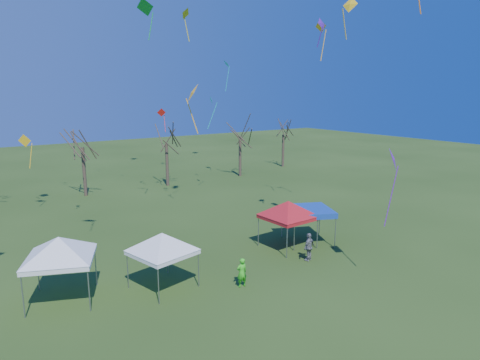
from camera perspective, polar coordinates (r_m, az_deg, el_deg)
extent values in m
plane|color=#274114|center=(23.23, 2.93, -13.12)|extent=(140.00, 140.00, 0.00)
cylinder|color=#3D2D21|center=(42.98, -20.06, 1.03)|extent=(0.32, 0.32, 4.64)
cylinder|color=#3D2D21|center=(45.51, -9.70, 2.04)|extent=(0.32, 0.32, 4.49)
cylinder|color=#3D2D21|center=(50.09, 0.01, 3.07)|extent=(0.32, 0.32, 4.47)
cylinder|color=#3D2D21|center=(56.81, 5.76, 3.92)|extent=(0.32, 0.32, 4.23)
cylinder|color=gray|center=(21.46, -26.97, -13.76)|extent=(0.06, 0.06, 1.96)
cylinder|color=gray|center=(23.89, -25.34, -11.01)|extent=(0.06, 0.06, 1.96)
cylinder|color=gray|center=(20.92, -19.48, -13.79)|extent=(0.06, 0.06, 1.96)
cylinder|color=gray|center=(23.41, -18.68, -10.94)|extent=(0.06, 0.06, 1.96)
cube|color=white|center=(21.96, -22.85, -9.70)|extent=(3.84, 3.84, 0.23)
pyramid|color=white|center=(21.61, -23.08, -6.98)|extent=(3.83, 3.83, 0.98)
cylinder|color=gray|center=(20.74, -10.81, -13.78)|extent=(0.05, 0.05, 1.79)
cylinder|color=gray|center=(22.63, -14.74, -11.72)|extent=(0.05, 0.05, 1.79)
cylinder|color=gray|center=(22.19, -5.54, -11.87)|extent=(0.05, 0.05, 1.79)
cylinder|color=gray|center=(23.97, -9.66, -10.15)|extent=(0.05, 0.05, 1.79)
cube|color=white|center=(21.96, -10.28, -9.43)|extent=(3.22, 3.22, 0.21)
pyramid|color=white|center=(21.63, -10.38, -6.95)|extent=(3.70, 3.70, 0.90)
cylinder|color=gray|center=(25.77, 6.28, -8.36)|extent=(0.06, 0.06, 1.88)
cylinder|color=gray|center=(27.61, 2.47, -6.91)|extent=(0.06, 0.06, 1.88)
cylinder|color=gray|center=(27.57, 10.26, -7.12)|extent=(0.06, 0.06, 1.88)
cylinder|color=gray|center=(29.30, 6.43, -5.87)|extent=(0.06, 0.06, 1.88)
cube|color=#B11117|center=(27.21, 6.41, -4.93)|extent=(2.95, 2.95, 0.23)
pyramid|color=#B11117|center=(26.93, 6.46, -2.78)|extent=(3.99, 3.99, 0.94)
cylinder|color=gray|center=(26.98, 7.25, -7.39)|extent=(0.06, 0.06, 1.93)
cylinder|color=gray|center=(29.44, 5.63, -5.71)|extent=(0.06, 0.06, 1.93)
cylinder|color=gray|center=(27.90, 12.58, -6.93)|extent=(0.06, 0.06, 1.93)
cylinder|color=gray|center=(30.28, 10.57, -5.36)|extent=(0.06, 0.06, 1.93)
cube|color=#0E369A|center=(28.30, 9.08, -4.23)|extent=(3.83, 3.83, 0.23)
cube|color=#0E369A|center=(28.26, 9.09, -3.89)|extent=(3.83, 3.83, 0.12)
imported|color=#36D121|center=(22.14, 0.24, -12.23)|extent=(0.59, 0.41, 1.53)
imported|color=slate|center=(25.62, 9.19, -8.79)|extent=(1.06, 0.66, 1.69)
cone|color=yellow|center=(34.42, 10.75, 19.53)|extent=(0.55, 1.03, 0.95)
cube|color=yellow|center=(34.10, 11.06, 17.23)|extent=(0.58, 0.14, 2.31)
cone|color=yellow|center=(27.12, 14.46, 21.73)|extent=(0.61, 1.01, 0.91)
cube|color=yellow|center=(27.09, 13.75, 19.50)|extent=(0.62, 0.18, 1.66)
cone|color=purple|center=(22.39, 19.79, 2.68)|extent=(1.28, 1.18, 1.19)
cube|color=purple|center=(22.52, 19.50, -2.11)|extent=(0.33, 0.40, 3.13)
cone|color=#FFAB0D|center=(20.06, -6.41, 11.50)|extent=(0.99, 1.21, 0.95)
cube|color=#FFAB0D|center=(20.34, -6.40, 8.45)|extent=(0.52, 0.26, 1.65)
cube|color=orange|center=(26.06, 22.78, 21.06)|extent=(0.04, 0.33, 1.27)
cone|color=green|center=(32.77, -12.51, 21.63)|extent=(1.42, 1.54, 1.18)
cube|color=green|center=(32.37, -11.79, 19.43)|extent=(0.66, 0.51, 1.97)
cone|color=#0DCEB8|center=(40.53, -3.82, 10.58)|extent=(0.63, 0.92, 0.85)
cube|color=#0DCEB8|center=(40.13, -3.71, 8.54)|extent=(0.89, 0.42, 2.43)
cone|color=yellow|center=(37.56, -26.77, 4.73)|extent=(0.98, 0.81, 1.04)
cube|color=yellow|center=(37.53, -26.11, 2.92)|extent=(0.48, 0.63, 1.91)
cone|color=#0DC0CE|center=(46.25, -1.76, 15.25)|extent=(1.07, 1.26, 0.88)
cube|color=#0DC0CE|center=(45.98, -1.70, 13.34)|extent=(0.44, 0.20, 2.57)
cone|color=#5118AB|center=(28.60, 10.85, 19.81)|extent=(0.87, 0.56, 0.77)
cube|color=#5118AB|center=(28.34, 10.61, 18.24)|extent=(0.14, 0.37, 1.23)
cone|color=gold|center=(29.84, -7.32, 21.19)|extent=(0.94, 0.83, 0.75)
cube|color=gold|center=(29.83, -7.11, 19.30)|extent=(0.23, 0.33, 1.55)
cone|color=red|center=(41.02, -10.44, 8.87)|extent=(0.89, 0.57, 0.80)
cube|color=red|center=(41.11, -10.01, 7.46)|extent=(0.21, 0.58, 1.64)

